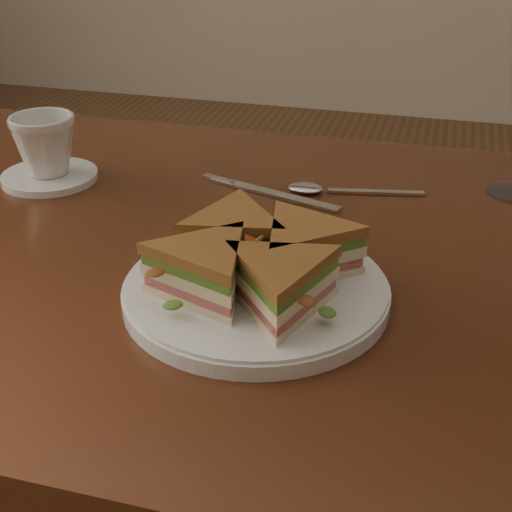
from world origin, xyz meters
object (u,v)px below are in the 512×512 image
object	(u,v)px
plate	(256,292)
sandwich_wedges	(256,260)
table	(244,313)
spoon	(322,189)
saucer	(50,177)
knife	(264,192)
coffee_cup	(45,145)

from	to	relation	value
plate	sandwich_wedges	world-z (taller)	sandwich_wedges
table	plate	size ratio (longest dim) A/B	4.41
table	spoon	bearing A→B (deg)	70.08
spoon	saucer	size ratio (longest dim) A/B	1.36
plate	saucer	world-z (taller)	plate
table	saucer	world-z (taller)	saucer
table	plate	world-z (taller)	plate
plate	sandwich_wedges	distance (m)	0.04
table	spoon	distance (m)	0.21
table	plate	distance (m)	0.17
knife	plate	bearing A→B (deg)	-59.76
table	coffee_cup	size ratio (longest dim) A/B	13.33
table	sandwich_wedges	distance (m)	0.19
table	saucer	xyz separation A→B (m)	(-0.32, 0.11, 0.10)
sandwich_wedges	coffee_cup	xyz separation A→B (m)	(-0.37, 0.23, 0.01)
sandwich_wedges	knife	distance (m)	0.28
sandwich_wedges	spoon	xyz separation A→B (m)	(0.01, 0.29, -0.04)
sandwich_wedges	coffee_cup	world-z (taller)	coffee_cup
table	spoon	xyz separation A→B (m)	(0.06, 0.17, 0.10)
table	coffee_cup	world-z (taller)	coffee_cup
sandwich_wedges	spoon	size ratio (longest dim) A/B	1.45
spoon	coffee_cup	distance (m)	0.39
table	saucer	distance (m)	0.35
spoon	coffee_cup	size ratio (longest dim) A/B	2.02
knife	sandwich_wedges	bearing A→B (deg)	-59.76
knife	spoon	bearing A→B (deg)	34.61
sandwich_wedges	coffee_cup	bearing A→B (deg)	147.93
sandwich_wedges	saucer	bearing A→B (deg)	147.93
knife	coffee_cup	size ratio (longest dim) A/B	2.33
knife	saucer	distance (m)	0.31
sandwich_wedges	coffee_cup	distance (m)	0.43
sandwich_wedges	table	bearing A→B (deg)	112.41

